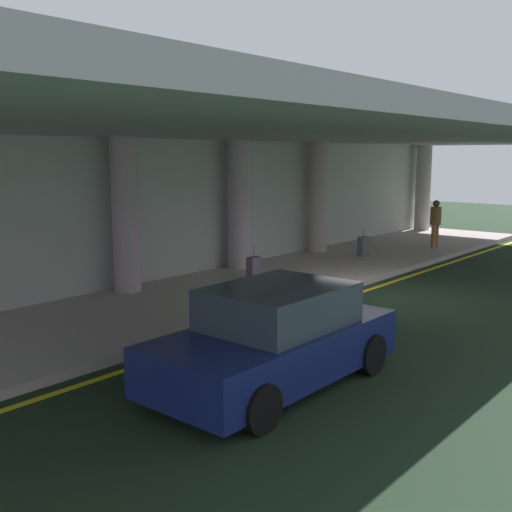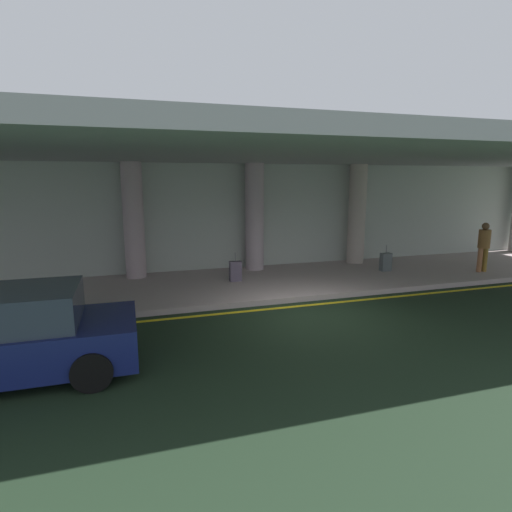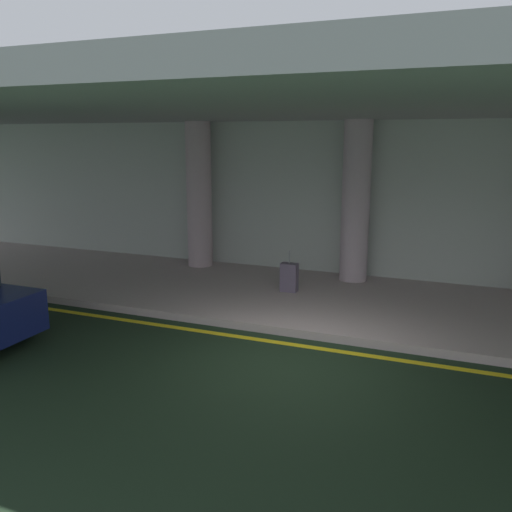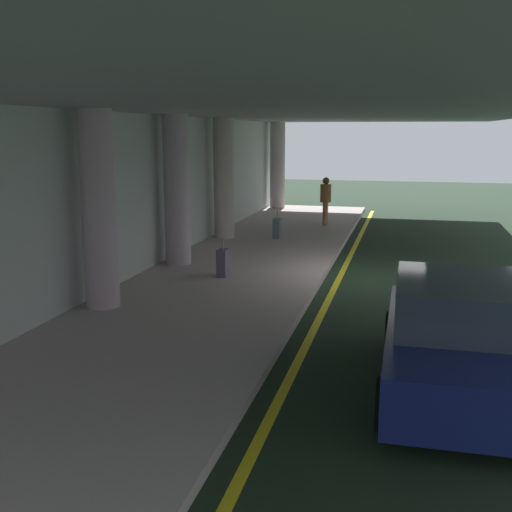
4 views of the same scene
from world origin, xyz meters
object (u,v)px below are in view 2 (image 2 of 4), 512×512
Objects in this scene: support_column_center at (357,214)px; suitcase_upright_secondary at (235,271)px; support_column_left_mid at (255,217)px; car_navy at (8,337)px; suitcase_upright_primary at (386,262)px; traveler_with_luggage at (484,244)px; support_column_far_left at (134,221)px.

support_column_center is 5.51m from suitcase_upright_secondary.
support_column_left_mid is at bearing 31.16° from suitcase_upright_secondary.
support_column_left_mid reaches higher than car_navy.
traveler_with_luggage is at bearing -35.48° from suitcase_upright_primary.
support_column_left_mid is at bearing 180.00° from support_column_center.
support_column_left_mid is 0.89× the size of car_navy.
car_navy is 4.56× the size of suitcase_upright_primary.
support_column_left_mid is 7.83m from traveler_with_luggage.
support_column_left_mid and support_column_center have the same top height.
car_navy is 11.36m from suitcase_upright_primary.
support_column_left_mid is at bearing -158.71° from traveler_with_luggage.
support_column_center is 11.99m from car_navy.
support_column_left_mid is 4.06× the size of suitcase_upright_primary.
car_navy is at bearing -123.65° from traveler_with_luggage.
support_column_far_left is 8.52m from suitcase_upright_primary.
support_column_center reaches higher than suitcase_upright_primary.
suitcase_upright_secondary is (-1.08, -1.49, -1.51)m from support_column_left_mid.
suitcase_upright_secondary is (-5.30, 0.14, 0.00)m from suitcase_upright_primary.
suitcase_upright_secondary is at bearing -146.63° from traveler_with_luggage.
suitcase_upright_secondary is at bearing -163.67° from support_column_center.
support_column_center is at bearing 0.00° from support_column_far_left.
support_column_center is (4.00, 0.00, 0.00)m from support_column_left_mid.
support_column_center reaches higher than traveler_with_luggage.
traveler_with_luggage reaches higher than suitcase_upright_primary.
support_column_far_left and support_column_center have the same top height.
car_navy is at bearing -134.64° from support_column_left_mid.
support_column_far_left is 1.00× the size of support_column_left_mid.
traveler_with_luggage is (7.30, -2.71, -0.86)m from support_column_left_mid.
support_column_center is 2.24m from suitcase_upright_primary.
support_column_center is 0.89× the size of car_navy.
traveler_with_luggage is (3.30, -2.71, -0.86)m from support_column_center.
suitcase_upright_secondary is (-8.38, 1.22, -0.65)m from traveler_with_luggage.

